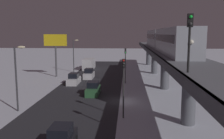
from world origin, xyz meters
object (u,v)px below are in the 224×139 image
sedan_white_3 (74,79)px  commercial_billboard (55,44)px  subway_train (164,39)px  traffic_light_mid (125,61)px  box_truck (89,64)px  traffic_light_near (124,80)px  rail_signal (190,33)px  sedan_green (93,89)px  sedan_white (89,74)px

sedan_white_3 → commercial_billboard: commercial_billboard is taller
subway_train → traffic_light_mid: 7.78m
box_truck → traffic_light_near: traffic_light_near is taller
rail_signal → box_truck: (14.10, -44.71, -7.72)m
sedan_green → subway_train: bearing=31.9°
sedan_white → traffic_light_near: (-7.50, 23.63, 3.40)m
traffic_light_near → box_truck: bearing=-75.4°
rail_signal → box_truck: 47.51m
subway_train → box_truck: size_ratio=4.98×
traffic_light_mid → box_truck: bearing=-61.8°
sedan_white → box_truck: bearing=-81.1°
box_truck → traffic_light_mid: traffic_light_mid is taller
sedan_white → subway_train: bearing=154.6°
box_truck → subway_train: bearing=129.5°
sedan_green → box_truck: 26.85m
sedan_white → sedan_white_3: 6.27m
traffic_light_near → commercial_billboard: 28.86m
sedan_white → traffic_light_mid: 9.62m
subway_train → traffic_light_near: size_ratio=5.76×
traffic_light_near → traffic_light_mid: (0.00, -18.66, 0.00)m
sedan_white → sedan_green: size_ratio=1.02×
sedan_white_3 → box_truck: box_truck is taller
box_truck → commercial_billboard: size_ratio=0.83×
sedan_green → traffic_light_mid: traffic_light_mid is taller
sedan_green → traffic_light_mid: size_ratio=0.68×
sedan_white_3 → traffic_light_mid: bearing=-173.6°
subway_train → sedan_white: bearing=-25.4°
subway_train → sedan_green: bearing=31.9°
rail_signal → commercial_billboard: bearing=-59.8°
sedan_green → commercial_billboard: size_ratio=0.49×
sedan_green → traffic_light_near: size_ratio=0.68×
sedan_white → commercial_billboard: commercial_billboard is taller
box_truck → traffic_light_near: size_ratio=1.16×
sedan_white_3 → sedan_green: bearing=121.1°
subway_train → traffic_light_near: bearing=69.0°
rail_signal → traffic_light_mid: bearing=-80.3°
subway_train → rail_signal: (1.91, 25.29, 0.95)m
subway_train → sedan_white: size_ratio=8.30×
subway_train → sedan_white: subway_train is taller
rail_signal → sedan_white: rail_signal is taller
rail_signal → traffic_light_near: (4.60, -8.31, -4.87)m
commercial_billboard → traffic_light_mid: bearing=157.4°
commercial_billboard → box_truck: bearing=-113.7°
commercial_billboard → sedan_white_3: bearing=126.7°
rail_signal → traffic_light_near: 10.67m
traffic_light_mid → commercial_billboard: size_ratio=0.72×
traffic_light_mid → commercial_billboard: commercial_billboard is taller
rail_signal → sedan_white: (12.10, -31.93, -8.27)m
sedan_white_3 → traffic_light_mid: size_ratio=0.71×
sedan_white → sedan_green: (-2.80, 13.63, 0.00)m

